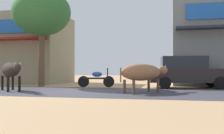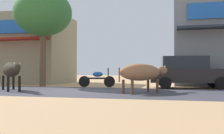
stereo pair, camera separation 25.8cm
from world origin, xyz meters
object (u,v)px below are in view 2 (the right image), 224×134
Objects in this scene: roadside_tree at (43,13)px; cow_near_brown at (11,70)px; parked_hatchback_car at (188,72)px; cow_far_dark at (142,72)px; parked_motorcycle at (97,79)px.

roadside_tree reaches higher than cow_near_brown.
parked_hatchback_car is 1.73× the size of cow_far_dark.
parked_hatchback_car is at bearing 1.95° from roadside_tree.
roadside_tree is at bearing 179.20° from parked_motorcycle.
parked_hatchback_car is at bearing 26.02° from cow_near_brown.
parked_motorcycle is at bearing -0.80° from roadside_tree.
parked_hatchback_car reaches higher than parked_motorcycle.
parked_motorcycle is (-4.82, -0.32, -0.37)m from parked_hatchback_car.
parked_hatchback_car is 1.87× the size of cow_near_brown.
roadside_tree is 8.83m from parked_hatchback_car.
parked_hatchback_car is at bearing 3.83° from parked_motorcycle.
cow_near_brown is 5.84m from cow_far_dark.
roadside_tree is at bearing 151.71° from cow_far_dark.
roadside_tree is 4.85m from cow_near_brown.
parked_motorcycle is 0.81× the size of cow_far_dark.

